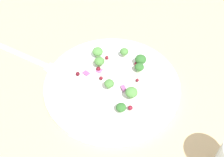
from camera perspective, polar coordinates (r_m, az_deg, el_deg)
The scene contains 22 objects.
ground_plane at distance 63.44cm, azimuth 0.36°, elevation -0.84°, with size 180.00×180.00×2.00cm, color tan.
plate at distance 60.72cm, azimuth 0.00°, elevation -1.15°, with size 28.84×28.84×1.70cm.
dressing_pool at distance 60.38cm, azimuth 0.00°, elevation -0.88°, with size 16.73×16.73×0.20cm, color white.
broccoli_floret_0 at distance 57.81cm, azimuth -0.57°, elevation -1.04°, with size 2.02×2.02×2.04cm.
broccoli_floret_1 at distance 64.94cm, azimuth -2.89°, elevation 5.35°, with size 2.42×2.42×2.45cm.
broccoli_floret_2 at distance 61.64cm, azimuth 5.49°, elevation 2.26°, with size 2.05×2.05×2.07cm.
broccoli_floret_3 at distance 62.97cm, azimuth 5.76°, elevation 3.80°, with size 2.50×2.50×2.53cm.
broccoli_floret_4 at distance 64.63cm, azimuth 2.47°, elevation 5.37°, with size 1.95×1.95×1.98cm.
broccoli_floret_5 at distance 54.70cm, azimuth 1.82°, elevation -5.83°, with size 2.00×2.00×2.02cm.
broccoli_floret_6 at distance 56.31cm, azimuth 3.90°, elevation -2.80°, with size 2.46×2.46×2.49cm.
broccoli_floret_7 at distance 62.16cm, azimuth -2.54°, elevation 3.45°, with size 2.26×2.26×2.29cm.
cranberry_0 at distance 62.46cm, azimuth -2.75°, elevation 1.93°, with size 1.00×1.00×1.00cm, color maroon.
cranberry_1 at distance 64.81cm, azimuth -1.04°, elevation 4.17°, with size 0.84×0.84×0.84cm, color maroon.
cranberry_2 at distance 60.23cm, azimuth 5.07°, elevation -0.33°, with size 0.71×0.71×0.71cm, color maroon.
cranberry_3 at distance 63.45cm, azimuth 4.80°, elevation 2.97°, with size 0.77×0.77×0.77cm, color maroon.
cranberry_4 at distance 60.31cm, azimuth -2.20°, elevation 0.08°, with size 0.80×0.80×0.80cm, color maroon.
cranberry_5 at distance 55.33cm, azimuth 3.68°, elevation -5.86°, with size 0.98×0.98×0.98cm, color maroon.
cranberry_6 at distance 61.71cm, azimuth -6.87°, elevation 0.93°, with size 0.91×0.91×0.91cm, color #4C0A14.
onion_bit_0 at distance 58.68cm, azimuth 2.31°, elevation -1.95°, with size 1.35×0.81×0.57cm, color #934C84.
onion_bit_1 at distance 62.43cm, azimuth -2.59°, elevation 1.59°, with size 1.17×1.21×0.34cm, color #A35B93.
onion_bit_2 at distance 62.09cm, azimuth -5.20°, elevation 1.08°, with size 1.07×1.35×0.31cm, color #934C84.
fork at distance 69.32cm, azimuth -15.77°, elevation 3.73°, with size 13.52×15.25×0.50cm.
Camera 1 is at (-40.34, 8.70, 47.19)cm, focal length 45.76 mm.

